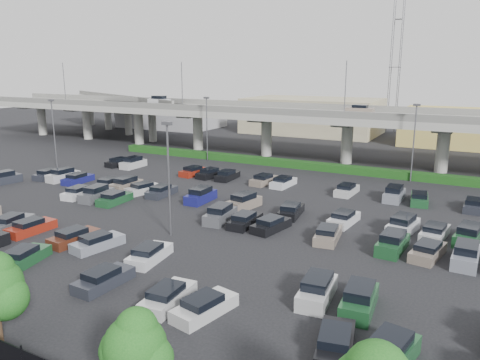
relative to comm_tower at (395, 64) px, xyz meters
The scene contains 8 objects.
ground 75.73m from the comm_tower, 93.09° to the right, with size 280.00×280.00×0.00m, color black.
overpass 43.06m from the comm_tower, 95.79° to the right, with size 150.00×13.00×15.80m.
on_ramp 64.67m from the comm_tower, 151.11° to the right, with size 50.93×30.13×8.80m.
hedge 51.42m from the comm_tower, 94.67° to the right, with size 66.00×1.60×1.10m, color #133C11.
parked_cars 79.06m from the comm_tower, 92.62° to the right, with size 63.03×36.66×1.67m.
light_poles 73.06m from the comm_tower, 96.44° to the right, with size 66.90×48.38×10.30m.
distant_buildings 18.96m from the comm_tower, 55.50° to the right, with size 138.00×24.00×9.00m.
comm_tower is the anchor object (origin of this frame).
Camera 1 is at (24.42, -40.50, 14.76)m, focal length 35.00 mm.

